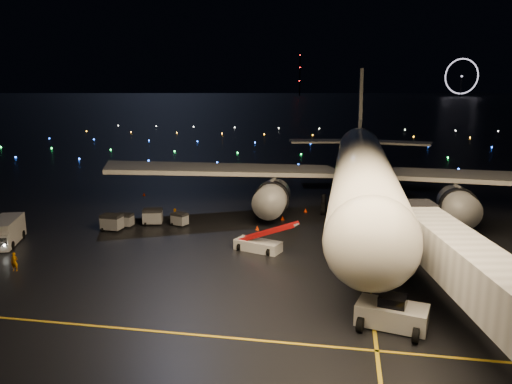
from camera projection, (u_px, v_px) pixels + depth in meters
The scene contains 20 objects.
ground at pixel (330, 110), 331.38m from camera, with size 2000.00×2000.00×0.00m, color black.
lane_centre at pixel (363, 234), 54.95m from camera, with size 0.25×80.00×0.02m, color gold.
lane_cross at pixel (120, 328), 33.76m from camera, with size 60.00×0.25×0.02m, color gold.
airliner at pixel (363, 139), 63.04m from camera, with size 66.53×63.21×18.85m, color silver, non-canonical shape.
pushback_tug at pixel (392, 311), 33.83m from camera, with size 4.68×2.45×2.23m, color silver.
belt_loader at pixel (258, 235), 49.28m from camera, with size 6.79×1.85×3.29m, color silver, non-canonical shape.
service_truck at pixel (6, 231), 51.49m from camera, with size 2.30×7.28×2.68m, color silver.
crew_a at pixel (14, 262), 44.02m from camera, with size 0.62×0.41×1.70m, color orange.
crew_c at pixel (175, 216), 59.05m from camera, with size 1.10×0.46×1.89m, color orange.
safety_cone_0 at pixel (257, 228), 56.56m from camera, with size 0.46×0.46×0.52m, color #EF2C00.
safety_cone_1 at pixel (306, 210), 64.62m from camera, with size 0.43×0.43×0.49m, color #EF2C00.
safety_cone_2 at pixel (282, 218), 60.81m from camera, with size 0.48×0.48×0.55m, color #EF2C00.
safety_cone_3 at pixel (144, 194), 74.17m from camera, with size 0.45×0.45×0.51m, color #EF2C00.
ferris_wheel at pixel (462, 78), 701.44m from camera, with size 50.00×4.00×52.00m, color black, non-canonical shape.
radio_mast at pixel (300, 74), 758.45m from camera, with size 1.80×1.80×64.00m, color black.
taxiway_lights at pixel (310, 141), 144.56m from camera, with size 164.00×92.00×0.36m, color black, non-canonical shape.
baggage_cart_0 at pixel (180, 219), 58.28m from camera, with size 1.77×1.24×1.51m, color gray.
baggage_cart_1 at pixel (153, 217), 58.70m from camera, with size 2.21×1.55×1.88m, color gray.
baggage_cart_2 at pixel (125, 220), 57.83m from camera, with size 1.80×1.26×1.53m, color gray.
baggage_cart_3 at pixel (112, 223), 56.24m from camera, with size 2.19×1.54×1.87m, color gray.
Camera 1 is at (9.50, -38.99, 16.14)m, focal length 35.00 mm.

